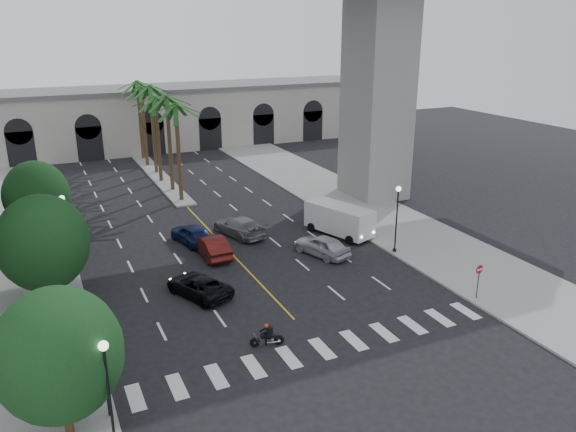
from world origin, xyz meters
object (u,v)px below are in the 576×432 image
object	(u,v)px
lamp_post_left_far	(65,224)
traffic_signal_near	(104,370)
lamp_post_left_near	(109,389)
car_a	(322,245)
cargo_van	(340,219)
lamp_post_right	(397,213)
traffic_signal_far	(93,327)
car_b	(212,246)
car_d	(239,226)
motorcycle_rider	(268,336)
pedestrian_a	(29,323)
car_e	(192,234)
car_c	(199,286)
pedestrian_b	(37,319)
do_not_enter_sign	(479,275)

from	to	relation	value
lamp_post_left_far	traffic_signal_near	size ratio (longest dim) A/B	1.47
lamp_post_left_near	car_a	bearing A→B (deg)	40.55
lamp_post_left_far	cargo_van	distance (m)	21.18
lamp_post_left_near	lamp_post_right	xyz separation A→B (m)	(22.80, 13.00, 0.00)
lamp_post_left_near	traffic_signal_near	bearing A→B (deg)	87.71
traffic_signal_far	cargo_van	world-z (taller)	traffic_signal_far
car_a	traffic_signal_far	bearing A→B (deg)	6.87
car_b	car_d	xyz separation A→B (m)	(3.42, 3.30, -0.01)
motorcycle_rider	pedestrian_a	bearing A→B (deg)	167.57
car_e	cargo_van	xyz separation A→B (m)	(11.64, -3.29, 0.62)
car_b	car_c	xyz separation A→B (m)	(-2.75, -5.92, -0.13)
car_a	car_d	distance (m)	7.90
pedestrian_a	car_d	bearing A→B (deg)	10.19
lamp_post_right	pedestrian_a	xyz separation A→B (m)	(-25.68, -2.07, -2.09)
car_b	car_d	world-z (taller)	car_b
motorcycle_rider	lamp_post_left_near	bearing A→B (deg)	-136.09
motorcycle_rider	car_e	bearing A→B (deg)	102.89
lamp_post_left_near	pedestrian_b	bearing A→B (deg)	102.42
lamp_post_left_far	traffic_signal_far	distance (m)	14.52
car_c	pedestrian_b	size ratio (longest dim) A/B	2.49
do_not_enter_sign	lamp_post_right	bearing A→B (deg)	85.16
do_not_enter_sign	car_c	bearing A→B (deg)	146.83
do_not_enter_sign	car_e	bearing A→B (deg)	122.62
lamp_post_left_far	motorcycle_rider	distance (m)	18.46
traffic_signal_near	car_a	distance (m)	21.54
lamp_post_left_near	motorcycle_rider	size ratio (longest dim) A/B	2.88
traffic_signal_near	pedestrian_b	size ratio (longest dim) A/B	1.85
motorcycle_rider	cargo_van	distance (m)	17.92
car_b	car_e	distance (m)	3.20
traffic_signal_near	motorcycle_rider	bearing A→B (deg)	16.03
traffic_signal_near	pedestrian_b	world-z (taller)	traffic_signal_near
lamp_post_right	pedestrian_a	bearing A→B (deg)	-175.40
lamp_post_left_near	cargo_van	distance (m)	27.81
car_a	cargo_van	bearing A→B (deg)	-155.39
lamp_post_right	car_e	distance (m)	16.17
do_not_enter_sign	car_d	bearing A→B (deg)	113.14
car_c	cargo_van	distance (m)	14.94
lamp_post_left_far	pedestrian_a	bearing A→B (deg)	-105.96
car_b	pedestrian_a	bearing A→B (deg)	29.12
lamp_post_left_near	lamp_post_left_far	xyz separation A→B (m)	(0.00, 21.00, 0.00)
car_c	lamp_post_left_near	bearing A→B (deg)	37.10
lamp_post_left_far	traffic_signal_near	xyz separation A→B (m)	(0.10, -18.50, -0.71)
lamp_post_left_far	pedestrian_a	xyz separation A→B (m)	(-2.88, -10.07, -2.09)
lamp_post_right	car_a	bearing A→B (deg)	159.04
traffic_signal_near	cargo_van	distance (m)	26.12
lamp_post_left_near	car_d	xyz separation A→B (m)	(13.32, 21.69, -2.43)
car_d	do_not_enter_sign	distance (m)	19.89
car_d	pedestrian_b	world-z (taller)	pedestrian_b
car_c	car_d	distance (m)	11.09
car_b	pedestrian_a	distance (m)	14.80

